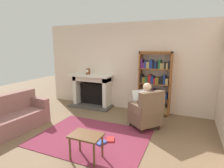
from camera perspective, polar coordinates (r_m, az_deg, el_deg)
The scene contains 11 objects.
ground at distance 3.97m, azimuth -8.57°, elevation -18.19°, with size 14.00×14.00×0.00m, color brown.
back_wall at distance 5.81m, azimuth 4.34°, elevation 5.42°, with size 5.60×0.10×2.70m, color beige.
area_rug at distance 4.20m, azimuth -6.34°, elevation -16.33°, with size 2.40×1.80×0.01m, color maroon.
fireplace at distance 6.15m, azimuth -6.23°, elevation -1.60°, with size 1.42×0.64×1.08m.
mantel_clock at distance 6.00m, azimuth -7.53°, elevation 3.92°, with size 0.14×0.14×0.19m.
bookshelf at distance 5.43m, azimuth 13.18°, elevation -0.05°, with size 0.91×0.32×1.84m.
armchair_reading at distance 4.50m, azimuth 10.82°, elevation -8.67°, with size 0.89×0.89×0.97m.
seated_reader at distance 4.53m, azimuth 10.01°, elevation -5.89°, with size 0.59×0.57×1.14m.
sofa_floral at distance 4.97m, azimuth -29.39°, elevation -9.33°, with size 0.86×1.75×0.85m.
side_table at distance 3.35m, azimuth -8.11°, elevation -16.55°, with size 0.56×0.39×0.47m.
scattered_books at distance 4.00m, azimuth -2.08°, elevation -17.40°, with size 0.36×0.45×0.04m.
Camera 1 is at (1.86, -2.92, 1.96)m, focal length 29.19 mm.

